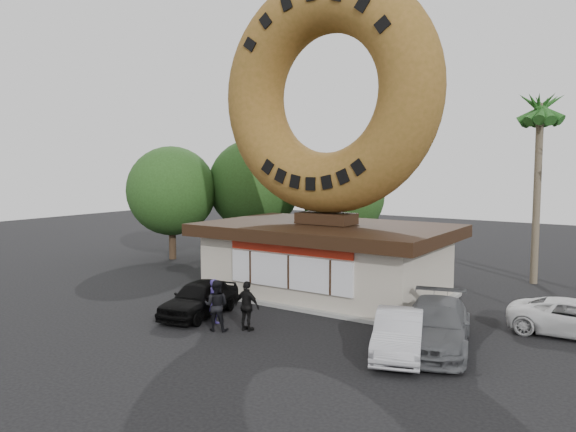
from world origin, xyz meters
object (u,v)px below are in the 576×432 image
(donut_shop, at_px, (326,257))
(person_right, at_px, (247,306))
(car_silver, at_px, (399,333))
(giant_donut, at_px, (327,93))
(street_lamp, at_px, (381,189))
(person_center, at_px, (216,305))
(car_black, at_px, (199,298))
(person_left, at_px, (215,301))
(car_grey, at_px, (436,325))

(donut_shop, distance_m, person_right, 6.55)
(car_silver, bearing_deg, giant_donut, 116.97)
(street_lamp, height_order, person_center, street_lamp)
(car_black, relative_size, car_silver, 0.99)
(person_center, bearing_deg, person_right, -170.57)
(street_lamp, relative_size, car_silver, 1.91)
(giant_donut, distance_m, person_left, 10.56)
(car_black, height_order, car_grey, car_grey)
(person_right, bearing_deg, car_silver, -172.35)
(donut_shop, height_order, giant_donut, giant_donut)
(giant_donut, xyz_separation_m, car_grey, (6.80, -4.55, -8.41))
(car_black, bearing_deg, car_grey, -1.85)
(car_silver, bearing_deg, person_left, 165.19)
(person_center, xyz_separation_m, person_right, (0.94, 0.60, -0.02))
(person_right, distance_m, car_grey, 6.61)
(street_lamp, bearing_deg, car_grey, -59.26)
(donut_shop, relative_size, car_grey, 2.12)
(car_grey, bearing_deg, car_black, 173.53)
(car_black, xyz_separation_m, car_grey, (9.15, 1.41, 0.06))
(person_center, bearing_deg, car_grey, 176.23)
(street_lamp, height_order, car_silver, street_lamp)
(giant_donut, height_order, person_left, giant_donut)
(donut_shop, distance_m, car_black, 6.48)
(person_right, height_order, car_silver, person_right)
(giant_donut, height_order, street_lamp, giant_donut)
(donut_shop, distance_m, person_center, 7.14)
(person_left, bearing_deg, person_center, 155.84)
(person_center, relative_size, car_black, 0.45)
(person_left, xyz_separation_m, person_center, (0.72, -0.73, 0.09))
(person_center, bearing_deg, person_left, -68.34)
(car_grey, bearing_deg, person_center, -175.91)
(person_center, bearing_deg, car_black, -54.03)
(donut_shop, bearing_deg, car_black, -111.56)
(street_lamp, bearing_deg, car_black, -91.77)
(giant_donut, height_order, car_silver, giant_donut)
(giant_donut, distance_m, street_lamp, 11.20)
(car_black, relative_size, car_grey, 0.79)
(street_lamp, xyz_separation_m, person_left, (0.67, -16.37, -3.64))
(street_lamp, xyz_separation_m, car_grey, (8.65, -14.55, -3.71))
(giant_donut, xyz_separation_m, street_lamp, (-1.86, 10.00, -4.69))
(giant_donut, xyz_separation_m, car_black, (-2.35, -5.96, -8.47))
(person_right, bearing_deg, person_center, 33.20)
(donut_shop, relative_size, person_left, 6.66)
(donut_shop, bearing_deg, car_silver, -43.79)
(donut_shop, bearing_deg, giant_donut, 90.00)
(street_lamp, bearing_deg, person_left, -87.64)
(car_black, bearing_deg, person_left, -29.67)
(person_center, distance_m, car_silver, 6.64)
(person_right, height_order, car_grey, person_right)
(car_grey, bearing_deg, giant_donut, 130.96)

